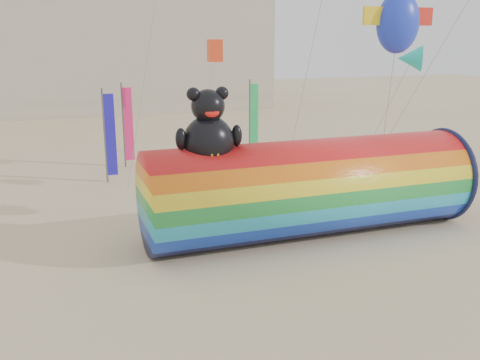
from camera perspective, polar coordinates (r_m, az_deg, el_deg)
name	(u,v)px	position (r m, az deg, el deg)	size (l,w,h in m)	color
ground	(241,253)	(20.21, 0.12, -7.75)	(160.00, 160.00, 0.00)	#CCB58C
windsock_assembly	(310,185)	(21.68, 7.46, -0.55)	(13.44, 4.09, 6.20)	red
kite_handler	(334,190)	(25.76, 10.01, -1.02)	(0.60, 0.39, 1.64)	slate
fabric_bundle	(344,207)	(25.41, 11.00, -2.81)	(2.62, 1.35, 0.41)	#35090B
festival_banners	(167,126)	(32.95, -7.75, 5.78)	(10.39, 3.55, 5.20)	#59595E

